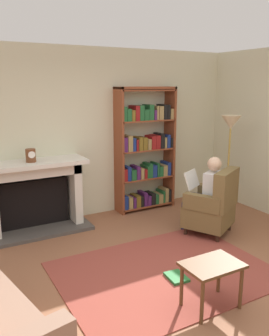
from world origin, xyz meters
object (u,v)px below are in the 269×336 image
fireplace (35,193)px  floor_lamp (230,131)px  bookshelf (146,150)px  seated_reader (206,191)px  side_table (212,271)px  armchair_reading (213,206)px  mantel_clock (31,155)px

fireplace → floor_lamp: floor_lamp is taller
fireplace → floor_lamp: bearing=-16.5°
bookshelf → seated_reader: 1.41m
fireplace → side_table: (0.99, -2.77, -0.17)m
fireplace → floor_lamp: (2.96, -0.87, 0.83)m
fireplace → armchair_reading: fireplace is taller
mantel_clock → seated_reader: (2.19, -1.20, -0.53)m
seated_reader → side_table: seated_reader is taller
floor_lamp → side_table: bearing=-136.0°
bookshelf → side_table: size_ratio=3.74×
armchair_reading → floor_lamp: bearing=-173.4°
seated_reader → fireplace: bearing=-59.7°
mantel_clock → seated_reader: 2.55m
fireplace → seated_reader: seated_reader is taller
bookshelf → side_table: 3.01m
floor_lamp → mantel_clock: bearing=165.6°
fireplace → bookshelf: bearing=1.0°
floor_lamp → armchair_reading: bearing=-144.9°
fireplace → side_table: bearing=-70.2°
side_table → seated_reader: bearing=51.8°
bookshelf → side_table: bearing=-108.2°
bookshelf → seated_reader: bookshelf is taller
armchair_reading → seated_reader: size_ratio=0.85×
fireplace → seated_reader: size_ratio=1.33×
side_table → mantel_clock: bearing=111.3°
mantel_clock → armchair_reading: mantel_clock is taller
side_table → bookshelf: bearing=71.8°
mantel_clock → bookshelf: bearing=3.9°
bookshelf → seated_reader: size_ratio=1.84×
seated_reader → bookshelf: bearing=-108.7°
floor_lamp → bookshelf: bearing=138.9°
fireplace → bookshelf: 1.97m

